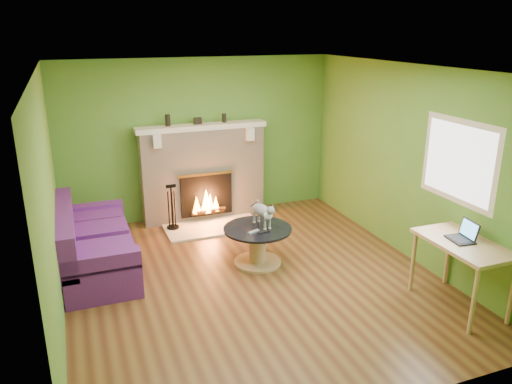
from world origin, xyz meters
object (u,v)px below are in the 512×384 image
Objects in this scene: coffee_table at (258,243)px; cat at (262,213)px; sofa at (92,246)px; desk at (463,250)px.

coffee_table is 0.41m from cat.
coffee_table is (2.07, -0.60, -0.04)m from sofa.
cat is (0.08, 0.05, 0.40)m from coffee_table.
coffee_table is at bearing -16.06° from sofa.
desk is at bearing -32.47° from sofa.
cat reaches higher than desk.
sofa is 1.80× the size of desk.
coffee_table is 1.60× the size of cat.
sofa is 2.14× the size of coffee_table.
coffee_table is at bearing 133.53° from desk.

